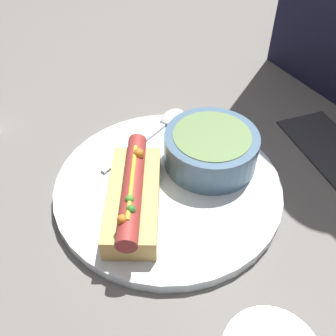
% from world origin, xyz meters
% --- Properties ---
extents(ground_plane, '(4.00, 4.00, 0.00)m').
position_xyz_m(ground_plane, '(0.00, 0.00, 0.00)').
color(ground_plane, slate).
extents(dinner_plate, '(0.28, 0.28, 0.01)m').
position_xyz_m(dinner_plate, '(0.00, 0.00, 0.01)').
color(dinner_plate, white).
rests_on(dinner_plate, ground_plane).
extents(hot_dog, '(0.15, 0.12, 0.05)m').
position_xyz_m(hot_dog, '(0.01, -0.05, 0.03)').
color(hot_dog, '#DBAD60').
rests_on(hot_dog, dinner_plate).
extents(soup_bowl, '(0.12, 0.12, 0.05)m').
position_xyz_m(soup_bowl, '(-0.01, 0.07, 0.04)').
color(soup_bowl, slate).
rests_on(soup_bowl, dinner_plate).
extents(spoon, '(0.08, 0.16, 0.01)m').
position_xyz_m(spoon, '(-0.10, 0.05, 0.02)').
color(spoon, '#B7B7BC').
rests_on(spoon, dinner_plate).
extents(napkin, '(0.16, 0.11, 0.01)m').
position_xyz_m(napkin, '(0.04, 0.24, 0.00)').
color(napkin, '#333338').
rests_on(napkin, ground_plane).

